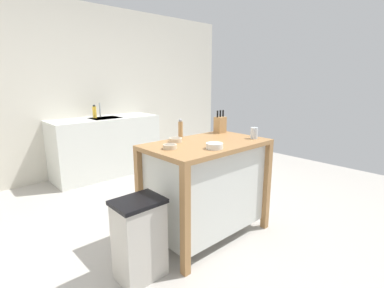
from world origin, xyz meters
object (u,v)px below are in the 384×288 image
Objects in this scene: drinking_cup at (254,133)px; pepper_grinder at (181,129)px; kitchen_island at (206,184)px; trash_bin at (139,239)px; sink_faucet at (100,110)px; bowl_ceramic_small at (176,140)px; bowl_ceramic_wide at (170,146)px; bowl_stoneware_deep at (214,146)px; bottle_dish_soap at (94,112)px; knife_block at (220,124)px.

drinking_cup is 0.71m from pepper_grinder.
kitchen_island is 1.80× the size of trash_bin.
drinking_cup is 0.49× the size of sink_faucet.
sink_faucet reaches higher than bowl_ceramic_small.
trash_bin is at bearing -152.72° from pepper_grinder.
kitchen_island is 0.84m from trash_bin.
bowl_ceramic_wide is 2.51m from sink_faucet.
bowl_stoneware_deep is (0.08, -0.42, 0.00)m from bowl_ceramic_small.
bowl_ceramic_wide is (-0.20, -0.17, -0.00)m from bowl_ceramic_small.
bowl_ceramic_small is at bearing -95.42° from bottle_dish_soap.
bowl_stoneware_deep is at bearing -9.58° from trash_bin.
trash_bin is (-0.61, -0.30, -0.62)m from bowl_ceramic_small.
bowl_ceramic_wide is at bearing 165.44° from drinking_cup.
bottle_dish_soap is (-0.13, -0.08, -0.02)m from sink_faucet.
bowl_ceramic_wide is at bearing -99.77° from bottle_dish_soap.
pepper_grinder is (-0.54, 0.47, 0.04)m from drinking_cup.
pepper_grinder reaches higher than trash_bin.
bottle_dish_soap is at bearing 89.83° from kitchen_island.
bowl_ceramic_small is 0.26m from bowl_ceramic_wide.
sink_faucet is (0.53, 2.45, 0.07)m from bowl_ceramic_wide.
bowl_ceramic_wide reaches higher than kitchen_island.
kitchen_island reaches higher than trash_bin.
trash_bin is at bearing 170.42° from bowl_stoneware_deep.
drinking_cup is (0.58, 0.02, 0.03)m from bowl_stoneware_deep.
bottle_dish_soap reaches higher than drinking_cup.
bowl_stoneware_deep is 0.58m from drinking_cup.
drinking_cup reaches higher than bowl_ceramic_small.
drinking_cup is at bearing -4.13° from trash_bin.
pepper_grinder reaches higher than bowl_ceramic_wide.
drinking_cup is at bearing -83.09° from sink_faucet.
trash_bin is (-0.41, -0.13, -0.62)m from bowl_ceramic_wide.
pepper_grinder is (0.05, 0.49, 0.07)m from bowl_stoneware_deep.
drinking_cup is at bearing -30.72° from bowl_ceramic_small.
sink_faucet reaches higher than drinking_cup.
trash_bin is 2.83m from sink_faucet.
trash_bin is at bearing 175.87° from drinking_cup.
kitchen_island is 9.79× the size of bowl_ceramic_wide.
kitchen_island is 5.67× the size of bottle_dish_soap.
bowl_ceramic_wide is at bearing -166.05° from knife_block.
kitchen_island is at bearing 7.00° from trash_bin.
bowl_stoneware_deep is 1.32× the size of drinking_cup.
bowl_ceramic_small is (-0.65, -0.04, -0.07)m from knife_block.
trash_bin is at bearing -162.07° from bowl_ceramic_wide.
trash_bin is (-1.26, 0.09, -0.66)m from drinking_cup.
bowl_ceramic_wide is at bearing 175.37° from kitchen_island.
pepper_grinder is at bearing 31.55° from bowl_ceramic_small.
pepper_grinder is at bearing -95.53° from sink_faucet.
bowl_ceramic_small is at bearing -176.30° from knife_block.
bottle_dish_soap is (0.13, 2.61, 0.05)m from bowl_stoneware_deep.
sink_faucet is at bearing 77.69° from bowl_ceramic_wide.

